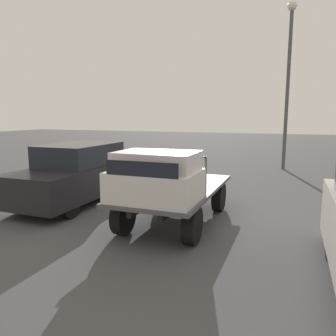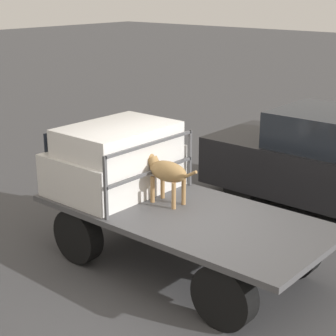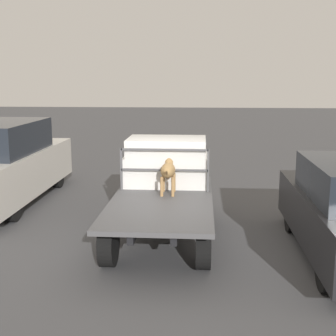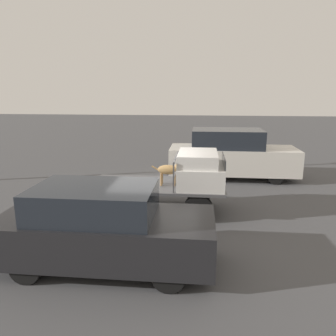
{
  "view_description": "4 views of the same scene",
  "coord_description": "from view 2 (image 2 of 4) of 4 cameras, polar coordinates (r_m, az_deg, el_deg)",
  "views": [
    {
      "loc": [
        7.21,
        2.55,
        2.55
      ],
      "look_at": [
        0.33,
        -0.09,
        1.35
      ],
      "focal_mm": 35.0,
      "sensor_mm": 36.0,
      "label": 1
    },
    {
      "loc": [
        -4.33,
        5.39,
        3.69
      ],
      "look_at": [
        0.33,
        -0.09,
        1.35
      ],
      "focal_mm": 60.0,
      "sensor_mm": 36.0,
      "label": 2
    },
    {
      "loc": [
        -8.42,
        -0.72,
        3.06
      ],
      "look_at": [
        0.33,
        -0.09,
        1.35
      ],
      "focal_mm": 50.0,
      "sensor_mm": 36.0,
      "label": 3
    },
    {
      "loc": [
        1.26,
        -9.3,
        3.53
      ],
      "look_at": [
        0.33,
        -0.09,
        1.35
      ],
      "focal_mm": 35.0,
      "sensor_mm": 36.0,
      "label": 4
    }
  ],
  "objects": [
    {
      "name": "dog",
      "position": [
        7.61,
        -0.3,
        -0.32
      ],
      "size": [
        0.97,
        0.28,
        0.71
      ],
      "rotation": [
        0.0,
        0.0,
        0.31
      ],
      "color": "#9E7547",
      "rests_on": "flatbed_truck"
    },
    {
      "name": "ground_plane",
      "position": [
        7.83,
        1.43,
        -10.08
      ],
      "size": [
        80.0,
        80.0,
        0.0
      ],
      "primitive_type": "plane",
      "color": "#474749"
    },
    {
      "name": "truck_headboard",
      "position": [
        7.62,
        -1.73,
        0.54
      ],
      "size": [
        0.04,
        1.75,
        0.85
      ],
      "color": "#4C4C4F",
      "rests_on": "flatbed_truck"
    },
    {
      "name": "truck_cab",
      "position": [
        8.11,
        -5.39,
        0.85
      ],
      "size": [
        1.31,
        1.75,
        0.98
      ],
      "color": "silver",
      "rests_on": "flatbed_truck"
    },
    {
      "name": "flatbed_truck",
      "position": [
        7.57,
        1.46,
        -6.04
      ],
      "size": [
        3.98,
        1.87,
        0.84
      ],
      "color": "black",
      "rests_on": "ground"
    },
    {
      "name": "parked_sedan",
      "position": [
        9.85,
        16.72,
        0.5
      ],
      "size": [
        4.34,
        1.79,
        1.71
      ],
      "rotation": [
        0.0,
        0.0,
        -0.01
      ],
      "color": "black",
      "rests_on": "ground"
    }
  ]
}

